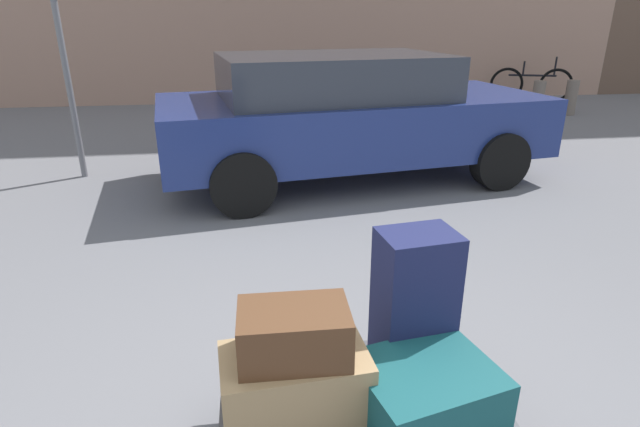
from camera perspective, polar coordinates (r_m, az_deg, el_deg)
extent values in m
cube|color=#4C4C51|center=(2.29, 4.47, -20.71)|extent=(1.16, 0.74, 0.10)
cylinder|color=black|center=(2.67, 11.85, -18.64)|extent=(0.24, 0.06, 0.24)
cylinder|color=black|center=(2.55, -6.18, -20.51)|extent=(0.24, 0.06, 0.24)
cube|color=#9E7F56|center=(2.08, -2.82, -18.78)|extent=(0.59, 0.37, 0.28)
cube|color=#144C51|center=(2.14, 11.82, -19.00)|extent=(0.60, 0.54, 0.22)
cube|color=#191E47|center=(2.27, 10.56, -9.69)|extent=(0.35, 0.28, 0.65)
cube|color=#51331E|center=(1.93, -2.95, -13.30)|extent=(0.42, 0.28, 0.20)
cube|color=navy|center=(5.93, 3.73, 9.99)|extent=(4.52, 2.42, 0.64)
cube|color=#2D333D|center=(5.77, 1.45, 15.23)|extent=(2.62, 1.93, 0.46)
cylinder|color=black|center=(7.33, 11.94, 9.26)|extent=(0.67, 0.31, 0.64)
cylinder|color=black|center=(5.94, 19.61, 5.62)|extent=(0.67, 0.31, 0.64)
cylinder|color=black|center=(6.51, -10.93, 7.80)|extent=(0.67, 0.31, 0.64)
cylinder|color=black|center=(4.88, -8.70, 3.33)|extent=(0.67, 0.31, 0.64)
torus|color=black|center=(12.39, 20.25, 13.50)|extent=(0.70, 0.28, 0.72)
torus|color=black|center=(12.61, 25.01, 12.95)|extent=(0.70, 0.28, 0.72)
cylinder|color=black|center=(12.47, 22.79, 14.14)|extent=(0.97, 0.35, 0.04)
cylinder|color=black|center=(12.41, 21.96, 14.93)|extent=(0.05, 0.05, 0.30)
cylinder|color=black|center=(12.55, 24.99, 14.79)|extent=(0.05, 0.05, 0.40)
cylinder|color=#72665B|center=(9.52, 7.13, 12.35)|extent=(0.22, 0.22, 0.66)
cylinder|color=#72665B|center=(10.02, 15.79, 12.18)|extent=(0.22, 0.22, 0.66)
cylinder|color=#72665B|center=(10.70, 23.32, 11.81)|extent=(0.22, 0.22, 0.66)
cylinder|color=#72665B|center=(11.06, 26.41, 11.60)|extent=(0.22, 0.22, 0.66)
cylinder|color=slate|center=(6.52, -26.67, 14.22)|extent=(0.07, 0.07, 2.48)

